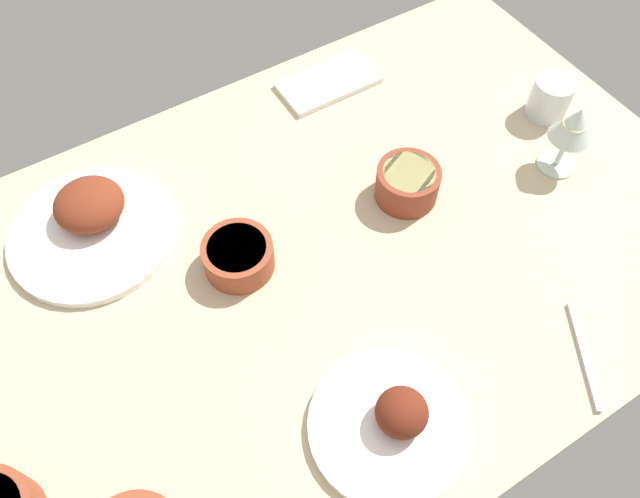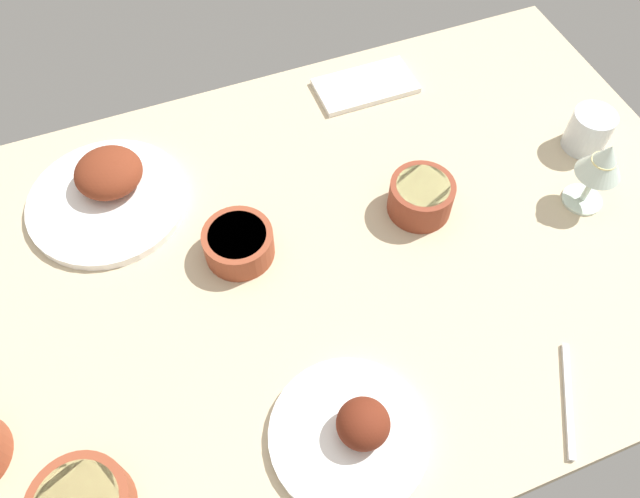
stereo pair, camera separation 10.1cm
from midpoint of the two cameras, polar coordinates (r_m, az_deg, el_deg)
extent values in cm
cube|color=#C6B28E|center=(104.42, 2.76, -1.41)|extent=(140.00, 90.00, 4.00)
cylinder|color=white|center=(112.89, -16.68, 4.09)|extent=(27.87, 27.87, 1.60)
ellipsoid|color=maroon|center=(111.98, -16.59, 6.61)|extent=(11.77, 11.51, 6.32)
cylinder|color=white|center=(89.83, 6.05, -17.05)|extent=(22.50, 22.50, 1.60)
ellipsoid|color=#602314|center=(86.69, 7.49, -16.04)|extent=(7.41, 7.34, 6.17)
cylinder|color=brown|center=(107.98, 11.98, 4.53)|extent=(11.12, 11.12, 6.42)
cylinder|color=#DBCC7A|center=(105.90, 12.24, 5.42)|extent=(9.12, 9.12, 1.00)
cylinder|color=brown|center=(101.02, -4.73, 0.28)|extent=(11.63, 11.63, 5.38)
cylinder|color=brown|center=(99.20, -4.82, 0.98)|extent=(9.53, 9.53, 1.00)
cylinder|color=silver|center=(120.61, 25.34, 3.99)|extent=(7.00, 7.00, 0.50)
cylinder|color=silver|center=(117.96, 25.99, 5.08)|extent=(1.00, 1.00, 7.00)
cone|color=silver|center=(113.33, 27.25, 7.17)|extent=(7.60, 7.60, 6.50)
cylinder|color=beige|center=(114.30, 26.97, 6.71)|extent=(4.18, 4.18, 2.80)
cylinder|color=silver|center=(127.19, 25.79, 9.70)|extent=(7.80, 7.80, 7.85)
cube|color=white|center=(129.22, 6.54, 14.66)|extent=(19.99, 10.63, 1.20)
cube|color=silver|center=(100.07, 24.78, -12.80)|extent=(9.67, 15.49, 0.80)
camera|label=1|loc=(0.05, -87.13, 4.38)|focal=34.55mm
camera|label=2|loc=(0.05, 92.87, -4.38)|focal=34.55mm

